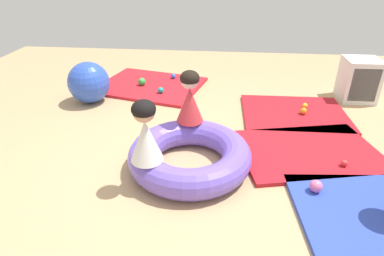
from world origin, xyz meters
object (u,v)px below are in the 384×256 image
Objects in this scene: play_ball_green at (142,82)px; storage_cube at (359,80)px; play_ball_yellow at (305,106)px; play_ball_pink at (316,186)px; inflatable_cushion at (190,155)px; exercise_ball_large at (89,83)px; child_in_red at (190,97)px; play_ball_teal at (161,90)px; child_in_white at (145,132)px; play_ball_orange at (303,111)px; play_ball_blue at (173,76)px; play_ball_red at (344,163)px.

play_ball_green is 3.02m from storage_cube.
play_ball_yellow is 1.69m from play_ball_pink.
exercise_ball_large is (-1.49, 1.39, 0.14)m from inflatable_cushion.
child_in_red is 1.40m from play_ball_pink.
child_in_red reaches higher than play_ball_green.
exercise_ball_large is (-0.90, -0.30, 0.19)m from play_ball_teal.
child_in_white is 3.21m from storage_cube.
play_ball_yellow is at bearing -46.37° from child_in_white.
inflatable_cushion is at bearing -138.84° from storage_cube.
play_ball_teal is (-1.85, 0.49, 0.00)m from play_ball_orange.
play_ball_blue is at bearing 148.02° from play_ball_orange.
inflatable_cushion is 2.36m from play_ball_blue.
child_in_red is at bearing -145.37° from play_ball_yellow.
child_in_red is 1.44m from play_ball_teal.
inflatable_cushion reaches higher than play_ball_green.
play_ball_pink is 0.19× the size of exercise_ball_large.
child_in_white reaches higher than child_in_red.
exercise_ball_large reaches higher than play_ball_blue.
storage_cube is at bearing 6.79° from exercise_ball_large.
storage_cube is at bearing 29.91° from play_ball_yellow.
storage_cube is (2.08, 1.82, 0.15)m from inflatable_cushion.
child_in_white reaches higher than play_ball_pink.
play_ball_blue is (0.42, 0.33, -0.02)m from play_ball_green.
play_ball_red is (0.10, -1.27, -0.00)m from play_ball_yellow.
play_ball_blue reaches higher than play_ball_yellow.
play_ball_orange is (1.58, 1.50, -0.45)m from child_in_white.
inflatable_cushion is at bearing -77.53° from play_ball_blue.
child_in_red is at bearing 96.03° from inflatable_cushion.
inflatable_cushion is at bearing -64.76° from play_ball_green.
inflatable_cushion is 2.02× the size of storage_cube.
play_ball_pink is at bearing -74.11° from child_in_red.
exercise_ball_large is (-2.56, 1.68, 0.18)m from play_ball_pink.
child_in_white is at bearing -136.66° from inflatable_cushion.
child_in_white is (-0.27, -0.74, 0.00)m from child_in_red.
storage_cube is at bearing -50.66° from child_in_white.
inflatable_cushion reaches higher than play_ball_teal.
play_ball_red is 0.60× the size of play_ball_pink.
play_ball_green reaches higher than play_ball_blue.
inflatable_cushion is at bearing 164.70° from play_ball_pink.
play_ball_green reaches higher than play_ball_teal.
storage_cube is (0.66, 1.71, 0.21)m from play_ball_red.
inflatable_cushion is 2.18m from play_ball_green.
inflatable_cushion is 14.77× the size of play_ball_blue.
child_in_red is 0.98× the size of exercise_ball_large.
play_ball_teal is (-0.55, 1.25, -0.44)m from child_in_red.
child_in_red reaches higher than storage_cube.
play_ball_orange is at bearing -4.06° from exercise_ball_large.
play_ball_blue is (-0.19, 2.60, -0.45)m from child_in_white.
child_in_white is 5.05× the size of play_ball_pink.
play_ball_orange is (1.26, 1.20, -0.05)m from inflatable_cushion.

